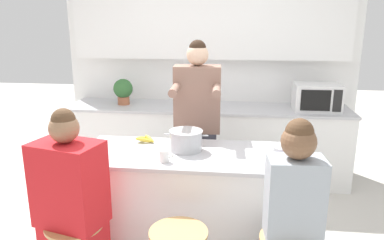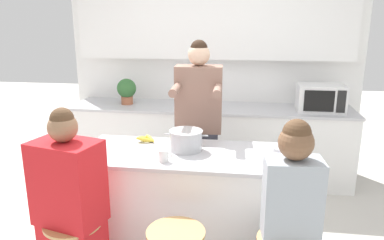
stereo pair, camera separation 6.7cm
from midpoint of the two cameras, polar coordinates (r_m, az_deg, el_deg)
wall_back at (r=4.74m, az=2.30°, el=10.48°), size 3.64×0.22×2.70m
back_counter at (r=4.64m, az=1.84°, el=-3.37°), size 3.38×0.68×0.91m
kitchen_island at (r=3.14m, az=-0.79°, el=-12.72°), size 1.75×0.72×0.91m
person_cooking at (r=3.53m, az=0.25°, el=-2.26°), size 0.45×0.58×1.75m
person_wrapped_blanket at (r=2.69m, az=-18.48°, el=-13.84°), size 0.49×0.38×1.40m
person_seated_near at (r=2.49m, az=14.15°, el=-16.26°), size 0.35×0.28×1.38m
cooking_pot at (r=2.99m, az=-1.57°, el=-3.12°), size 0.36×0.27×0.16m
fruit_bowl at (r=2.99m, az=13.24°, el=-4.56°), size 0.18×0.18×0.06m
coffee_cup_near at (r=2.78m, az=-4.95°, el=-5.49°), size 0.10×0.07×0.09m
banana_bunch at (r=3.23m, az=-7.76°, el=-2.90°), size 0.18×0.13×0.06m
juice_carton at (r=2.74m, az=14.97°, el=-5.34°), size 0.08×0.08×0.19m
microwave at (r=4.51m, az=18.07°, el=3.30°), size 0.52×0.36×0.31m
potted_plant at (r=4.68m, az=-10.86°, el=4.49°), size 0.24×0.24×0.32m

